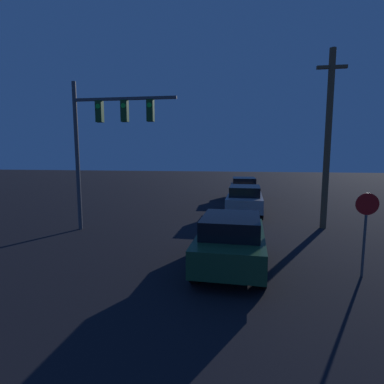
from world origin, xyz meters
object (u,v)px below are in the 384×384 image
Objects in this scene: car_far at (244,188)px; traffic_signal_mast at (104,130)px; stop_sign at (366,220)px; car_near at (231,240)px; utility_pole at (328,139)px; car_mid at (245,199)px.

traffic_signal_mast is at bearing 56.46° from car_far.
traffic_signal_mast reaches higher than stop_sign.
traffic_signal_mast reaches higher than car_far.
stop_sign is (3.67, -0.14, 0.76)m from car_near.
car_mid is at bearing 142.55° from utility_pole.
traffic_signal_mast is 10.40m from stop_sign.
traffic_signal_mast is at bearing -141.66° from car_mid.
car_far is (0.10, 5.60, 0.00)m from car_mid.
car_near is at bearing 177.77° from stop_sign.
car_far is at bearing 101.89° from stop_sign.
car_near and car_mid have the same top height.
traffic_signal_mast is 2.74× the size of stop_sign.
car_far is 9.55m from utility_pole.
car_far is 0.53× the size of utility_pole.
traffic_signal_mast reaches higher than car_near.
stop_sign is (3.04, -8.35, 0.76)m from car_mid.
car_mid is 1.00× the size of car_far.
stop_sign is at bearing 0.43° from car_near.
car_near is at bearing -127.01° from utility_pole.
car_mid is 1.78× the size of stop_sign.
traffic_signal_mast is (-5.59, 3.68, 3.59)m from car_near.
stop_sign is at bearing 100.30° from car_far.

